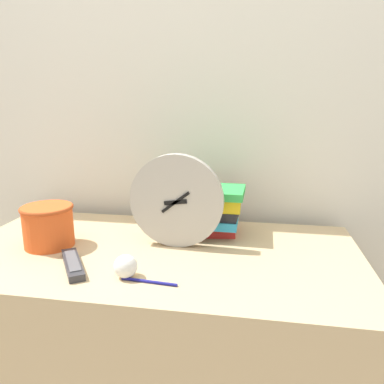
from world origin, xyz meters
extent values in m
cube|color=silver|center=(0.00, 0.73, 1.20)|extent=(6.00, 0.04, 2.40)
cube|color=tan|center=(0.00, 0.33, 0.36)|extent=(1.26, 0.66, 0.72)
cylinder|color=#B7B2A8|center=(0.05, 0.38, 0.87)|extent=(0.30, 0.03, 0.30)
cylinder|color=white|center=(0.05, 0.37, 0.87)|extent=(0.26, 0.01, 0.26)
cube|color=black|center=(0.05, 0.36, 0.87)|extent=(0.07, 0.01, 0.02)
cube|color=black|center=(0.05, 0.36, 0.87)|extent=(0.09, 0.01, 0.07)
cylinder|color=black|center=(0.05, 0.36, 0.87)|extent=(0.01, 0.00, 0.01)
cube|color=red|center=(0.12, 0.52, 0.74)|extent=(0.23, 0.16, 0.04)
cube|color=#2D9ED1|center=(0.13, 0.49, 0.77)|extent=(0.23, 0.14, 0.03)
cube|color=#232328|center=(0.14, 0.51, 0.80)|extent=(0.21, 0.15, 0.03)
cube|color=yellow|center=(0.15, 0.50, 0.84)|extent=(0.21, 0.13, 0.04)
cube|color=green|center=(0.14, 0.50, 0.87)|extent=(0.24, 0.17, 0.03)
cylinder|color=#E05623|center=(-0.35, 0.31, 0.78)|extent=(0.16, 0.16, 0.13)
torus|color=#B3451C|center=(-0.35, 0.31, 0.84)|extent=(0.16, 0.16, 0.01)
cube|color=#333338|center=(-0.20, 0.17, 0.73)|extent=(0.14, 0.19, 0.02)
cube|color=#59595E|center=(-0.20, 0.17, 0.74)|extent=(0.11, 0.14, 0.00)
sphere|color=white|center=(-0.03, 0.14, 0.75)|extent=(0.06, 0.06, 0.06)
cylinder|color=navy|center=(0.04, 0.12, 0.72)|extent=(0.15, 0.02, 0.01)
camera|label=1|loc=(0.30, -0.73, 1.18)|focal=35.00mm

